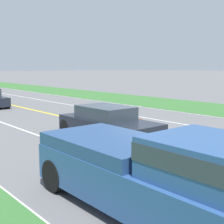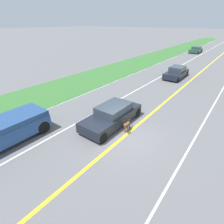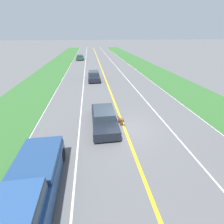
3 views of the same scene
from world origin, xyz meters
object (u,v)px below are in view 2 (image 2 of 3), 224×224
(ego_car, at_px, (112,115))
(car_trailing_near, at_px, (176,73))
(car_trailing_mid, at_px, (196,50))
(dog, at_px, (127,125))

(ego_car, xyz_separation_m, car_trailing_near, (0.35, -13.60, 0.00))
(car_trailing_mid, bearing_deg, ego_car, 95.74)
(ego_car, xyz_separation_m, dog, (-1.32, 0.22, -0.16))
(ego_car, bearing_deg, car_trailing_near, -88.54)
(dog, distance_m, car_trailing_near, 13.93)
(ego_car, relative_size, dog, 3.98)
(car_trailing_mid, bearing_deg, dog, 97.80)
(car_trailing_near, relative_size, car_trailing_mid, 1.00)
(ego_car, height_order, car_trailing_near, car_trailing_near)
(dog, distance_m, car_trailing_mid, 36.14)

